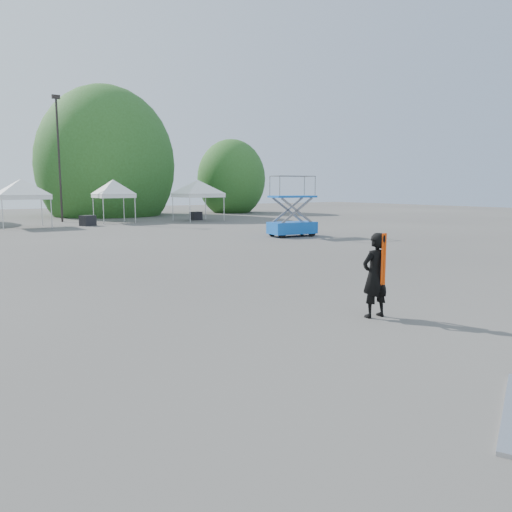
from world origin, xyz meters
TOP-DOWN VIEW (x-y plane):
  - ground at (0.00, 0.00)m, footprint 120.00×120.00m
  - light_pole_east at (3.00, 32.00)m, footprint 0.60×0.25m
  - tree_mid_e at (9.00, 39.00)m, footprint 5.12×5.12m
  - tree_far_e at (22.00, 37.00)m, footprint 3.84×3.84m
  - tent_e at (-0.56, 27.66)m, footprint 4.50×4.50m
  - tent_f at (6.14, 28.81)m, footprint 3.77×3.77m
  - tent_g at (12.56, 27.04)m, footprint 4.65×4.65m
  - man at (1.04, -2.37)m, footprint 0.69×0.49m
  - scissor_lift at (10.64, 12.35)m, footprint 2.75×1.61m
  - crate_mid at (3.48, 26.74)m, footprint 1.18×1.07m
  - crate_east at (12.94, 28.15)m, footprint 0.97×0.80m

SIDE VIEW (x-z plane):
  - ground at x=0.00m, z-range 0.00..0.00m
  - crate_east at x=12.94m, z-range 0.00..0.69m
  - crate_mid at x=3.48m, z-range 0.00..0.75m
  - man at x=1.04m, z-range 0.00..1.81m
  - scissor_lift at x=10.64m, z-range 0.01..3.38m
  - tent_f at x=6.14m, z-range 1.12..5.00m
  - tent_e at x=-0.56m, z-range 1.12..5.00m
  - tent_g at x=12.56m, z-range 1.12..5.00m
  - tree_far_e at x=22.00m, z-range 0.70..6.55m
  - tree_mid_e at x=9.00m, z-range 0.94..8.74m
  - light_pole_east at x=3.00m, z-range 0.62..10.42m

